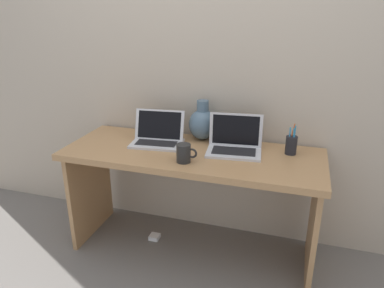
{
  "coord_description": "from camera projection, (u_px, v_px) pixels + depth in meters",
  "views": [
    {
      "loc": [
        0.61,
        -1.98,
        1.58
      ],
      "look_at": [
        0.0,
        0.0,
        0.78
      ],
      "focal_mm": 33.73,
      "sensor_mm": 36.0,
      "label": 1
    }
  ],
  "objects": [
    {
      "name": "desk",
      "position": [
        192.0,
        173.0,
        2.29
      ],
      "size": [
        1.61,
        0.6,
        0.73
      ],
      "color": "#AD7F51",
      "rests_on": "ground"
    },
    {
      "name": "laptop_right",
      "position": [
        235.0,
        142.0,
        2.23
      ],
      "size": [
        0.35,
        0.26,
        0.22
      ],
      "color": "silver",
      "rests_on": "desk"
    },
    {
      "name": "coffee_mug",
      "position": [
        184.0,
        153.0,
        2.07
      ],
      "size": [
        0.13,
        0.08,
        0.11
      ],
      "color": "black",
      "rests_on": "desk"
    },
    {
      "name": "green_vase",
      "position": [
        203.0,
        123.0,
        2.41
      ],
      "size": [
        0.19,
        0.19,
        0.27
      ],
      "color": "slate",
      "rests_on": "desk"
    },
    {
      "name": "ground_plane",
      "position": [
        192.0,
        248.0,
        2.5
      ],
      "size": [
        6.0,
        6.0,
        0.0
      ],
      "primitive_type": "plane",
      "color": "slate"
    },
    {
      "name": "laptop_left",
      "position": [
        158.0,
        135.0,
        2.36
      ],
      "size": [
        0.35,
        0.25,
        0.21
      ],
      "color": "silver",
      "rests_on": "desk"
    },
    {
      "name": "pen_cup",
      "position": [
        291.0,
        145.0,
        2.18
      ],
      "size": [
        0.07,
        0.07,
        0.19
      ],
      "color": "black",
      "rests_on": "desk"
    },
    {
      "name": "back_wall",
      "position": [
        207.0,
        67.0,
        2.37
      ],
      "size": [
        4.4,
        0.04,
        2.4
      ],
      "primitive_type": "cube",
      "color": "#BCAD99",
      "rests_on": "ground"
    },
    {
      "name": "power_brick",
      "position": [
        155.0,
        237.0,
        2.6
      ],
      "size": [
        0.07,
        0.07,
        0.03
      ],
      "primitive_type": "cube",
      "color": "white",
      "rests_on": "ground"
    }
  ]
}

